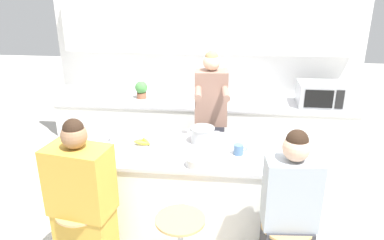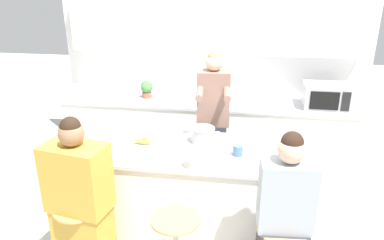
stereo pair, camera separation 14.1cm
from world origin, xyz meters
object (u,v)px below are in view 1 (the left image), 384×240
object	(u,v)px
banana_bunch	(142,142)
microwave	(320,94)
potted_plant	(141,89)
kitchen_island	(191,192)
person_seated_near	(287,228)
coffee_cup_far	(114,137)
person_wrapped_blanket	(84,212)
fruit_bowl	(196,162)
coffee_cup_near	(239,149)
cooking_pot	(202,135)
person_cooking	(210,129)

from	to	relation	value
banana_bunch	microwave	size ratio (longest dim) A/B	0.35
potted_plant	banana_bunch	bearing A→B (deg)	-76.40
kitchen_island	microwave	size ratio (longest dim) A/B	3.77
kitchen_island	person_seated_near	distance (m)	1.08
coffee_cup_far	banana_bunch	size ratio (longest dim) A/B	0.61
person_wrapped_blanket	person_seated_near	size ratio (longest dim) A/B	1.01
fruit_bowl	microwave	bearing A→B (deg)	52.40
coffee_cup_near	potted_plant	size ratio (longest dim) A/B	0.54
potted_plant	cooking_pot	bearing A→B (deg)	-55.52
coffee_cup_far	person_cooking	bearing A→B (deg)	32.07
person_seated_near	potted_plant	size ratio (longest dim) A/B	6.61
person_cooking	coffee_cup_far	world-z (taller)	person_cooking
cooking_pot	person_cooking	bearing A→B (deg)	84.54
potted_plant	person_seated_near	bearing A→B (deg)	-53.86
kitchen_island	person_cooking	xyz separation A→B (m)	(0.14, 0.65, 0.38)
kitchen_island	potted_plant	distance (m)	1.76
fruit_bowl	potted_plant	world-z (taller)	potted_plant
person_cooking	fruit_bowl	size ratio (longest dim) A/B	9.70
coffee_cup_near	person_cooking	bearing A→B (deg)	112.12
person_wrapped_blanket	potted_plant	size ratio (longest dim) A/B	6.67
cooking_pot	coffee_cup_far	distance (m)	0.84
person_seated_near	banana_bunch	xyz separation A→B (m)	(-1.25, 0.77, 0.28)
person_seated_near	microwave	bearing A→B (deg)	69.44
person_cooking	potted_plant	bearing A→B (deg)	134.36
coffee_cup_far	banana_bunch	world-z (taller)	coffee_cup_far
coffee_cup_far	fruit_bowl	bearing A→B (deg)	-26.33
kitchen_island	person_wrapped_blanket	world-z (taller)	person_wrapped_blanket
person_seated_near	potted_plant	bearing A→B (deg)	121.75
person_cooking	banana_bunch	bearing A→B (deg)	-139.65
kitchen_island	person_wrapped_blanket	size ratio (longest dim) A/B	1.35
person_wrapped_blanket	fruit_bowl	xyz separation A→B (m)	(0.83, 0.41, 0.27)
kitchen_island	fruit_bowl	world-z (taller)	fruit_bowl
coffee_cup_far	potted_plant	size ratio (longest dim) A/B	0.50
banana_bunch	microwave	bearing A→B (deg)	36.15
kitchen_island	coffee_cup_near	bearing A→B (deg)	-8.06
person_wrapped_blanket	coffee_cup_near	bearing A→B (deg)	39.19
cooking_pot	potted_plant	size ratio (longest dim) A/B	1.45
person_seated_near	cooking_pot	distance (m)	1.17
person_cooking	banana_bunch	size ratio (longest dim) A/B	9.32
fruit_bowl	person_wrapped_blanket	bearing A→B (deg)	-154.08
fruit_bowl	banana_bunch	distance (m)	0.65
microwave	person_cooking	bearing A→B (deg)	-148.99
coffee_cup_near	potted_plant	xyz separation A→B (m)	(-1.23, 1.52, 0.05)
fruit_bowl	person_cooking	bearing A→B (deg)	86.53
microwave	kitchen_island	bearing A→B (deg)	-134.85
cooking_pot	fruit_bowl	distance (m)	0.48
fruit_bowl	potted_plant	distance (m)	1.98
cooking_pot	potted_plant	bearing A→B (deg)	124.48
person_seated_near	coffee_cup_far	xyz separation A→B (m)	(-1.54, 0.81, 0.29)
microwave	potted_plant	xyz separation A→B (m)	(-2.21, 0.05, -0.03)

